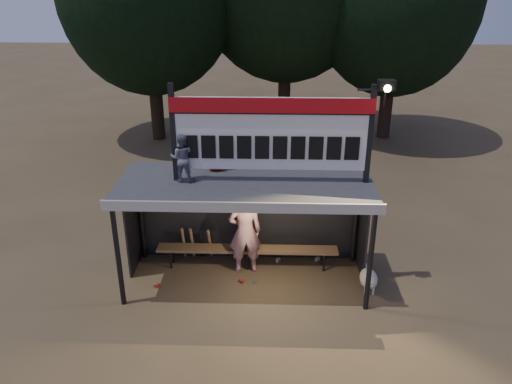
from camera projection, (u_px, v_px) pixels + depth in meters
ground at (246, 280)px, 10.72m from camera, size 80.00×80.00×0.00m
player at (245, 232)px, 10.68m from camera, size 0.78×0.57×1.95m
child_a at (182, 158)px, 9.58m from camera, size 0.48×0.38×0.95m
child_b at (216, 148)px, 10.13m from camera, size 0.48×0.32×0.95m
dugout_shelter at (246, 197)px, 10.20m from camera, size 5.10×2.08×2.32m
scoreboard_assembly at (274, 132)px, 9.36m from camera, size 4.10×0.27×1.99m
bench at (247, 250)px, 11.05m from camera, size 4.00×0.35×0.48m
tree_right at (397, 0)px, 18.10m from camera, size 6.08×6.08×8.72m
dog at (369, 279)px, 10.26m from camera, size 0.36×0.81×0.49m
bats at (197, 243)px, 11.33m from camera, size 0.68×0.35×0.84m
litter at (251, 273)px, 10.91m from camera, size 3.57×1.28×0.08m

